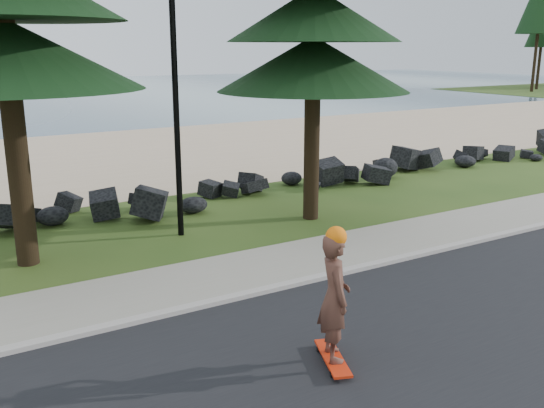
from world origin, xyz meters
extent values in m
plane|color=#294615|center=(0.00, 0.00, 0.00)|extent=(160.00, 160.00, 0.00)
cube|color=black|center=(0.00, -4.50, 0.01)|extent=(160.00, 7.00, 0.02)
cube|color=#AFA69D|center=(0.00, -0.90, 0.05)|extent=(160.00, 0.20, 0.10)
cube|color=gray|center=(0.00, 0.20, 0.04)|extent=(160.00, 2.00, 0.08)
cube|color=tan|center=(0.00, 14.50, 0.01)|extent=(160.00, 15.00, 0.01)
cylinder|color=black|center=(0.00, 3.20, 4.00)|extent=(0.14, 0.14, 8.00)
cube|color=red|center=(-0.55, -3.62, 0.10)|extent=(0.64, 1.12, 0.04)
imported|color=#553227|center=(-0.55, -3.62, 1.03)|extent=(0.64, 0.78, 1.82)
sphere|color=orange|center=(-0.55, -3.62, 1.91)|extent=(0.29, 0.29, 0.29)
camera|label=1|loc=(-5.30, -9.82, 4.39)|focal=40.00mm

